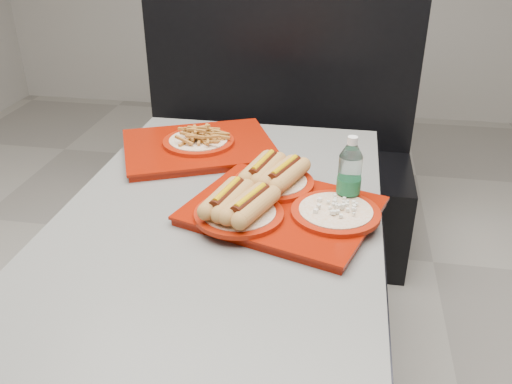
% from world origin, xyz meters
% --- Properties ---
extents(diner_table, '(0.92, 1.42, 0.75)m').
position_xyz_m(diner_table, '(0.00, 0.00, 0.58)').
color(diner_table, black).
rests_on(diner_table, ground).
extents(booth_bench, '(1.30, 0.57, 1.35)m').
position_xyz_m(booth_bench, '(0.00, 1.09, 0.40)').
color(booth_bench, black).
rests_on(booth_bench, ground).
extents(tray_near, '(0.59, 0.52, 0.11)m').
position_xyz_m(tray_near, '(0.16, 0.02, 0.79)').
color(tray_near, maroon).
rests_on(tray_near, diner_table).
extents(tray_far, '(0.63, 0.57, 0.10)m').
position_xyz_m(tray_far, '(-0.17, 0.40, 0.78)').
color(tray_far, maroon).
rests_on(tray_far, diner_table).
extents(water_bottle, '(0.07, 0.07, 0.22)m').
position_xyz_m(water_bottle, '(0.35, 0.09, 0.84)').
color(water_bottle, silver).
rests_on(water_bottle, diner_table).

